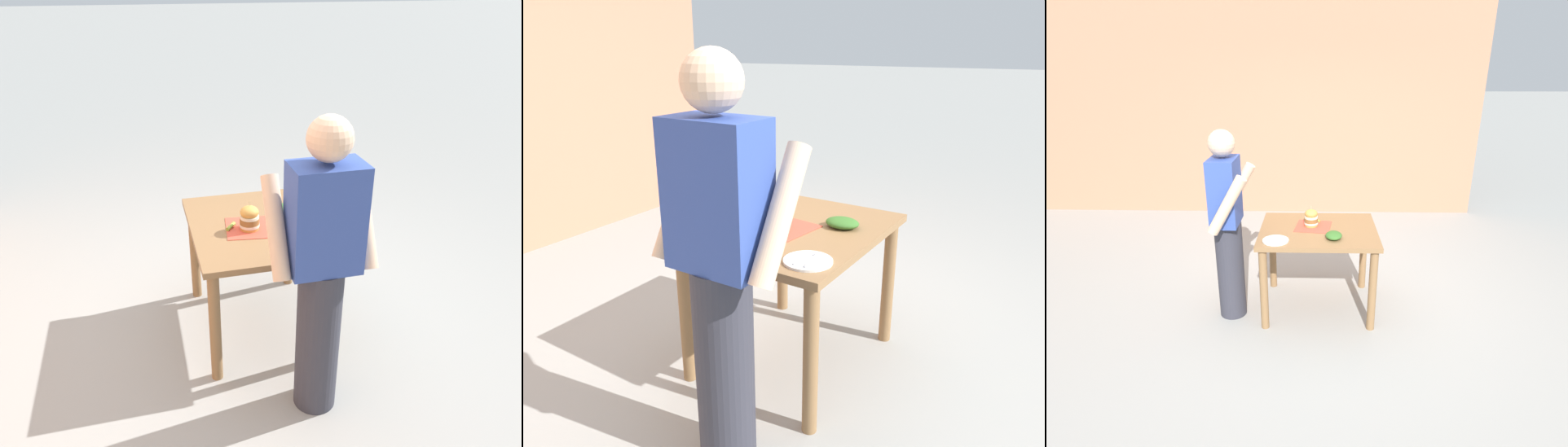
{
  "view_description": "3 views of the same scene",
  "coord_description": "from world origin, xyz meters",
  "views": [
    {
      "loc": [
        0.69,
        2.84,
        2.25
      ],
      "look_at": [
        0.0,
        0.1,
        0.84
      ],
      "focal_mm": 35.0,
      "sensor_mm": 36.0,
      "label": 1
    },
    {
      "loc": [
        -1.29,
        2.13,
        1.69
      ],
      "look_at": [
        0.0,
        0.1,
        0.84
      ],
      "focal_mm": 35.0,
      "sensor_mm": 36.0,
      "label": 2
    },
    {
      "loc": [
        -3.38,
        0.02,
        2.14
      ],
      "look_at": [
        0.0,
        0.1,
        0.84
      ],
      "focal_mm": 28.0,
      "sensor_mm": 36.0,
      "label": 3
    }
  ],
  "objects": [
    {
      "name": "side_plate_with_forks",
      "position": [
        -0.29,
        0.36,
        0.8
      ],
      "size": [
        0.22,
        0.22,
        0.02
      ],
      "color": "white",
      "rests_on": "patio_table"
    },
    {
      "name": "serving_paper",
      "position": [
        0.05,
        0.05,
        0.79
      ],
      "size": [
        0.35,
        0.35,
        0.0
      ],
      "primitive_type": "cube",
      "rotation": [
        0.0,
        0.0,
        -0.13
      ],
      "color": "#D64C38",
      "rests_on": "patio_table"
    },
    {
      "name": "ground_plane",
      "position": [
        0.0,
        0.0,
        0.0
      ],
      "size": [
        80.0,
        80.0,
        0.0
      ],
      "primitive_type": "plane",
      "color": "#9E9E99"
    },
    {
      "name": "side_salad",
      "position": [
        -0.21,
        -0.13,
        0.82
      ],
      "size": [
        0.18,
        0.14,
        0.05
      ],
      "primitive_type": "ellipsoid",
      "color": "#386B28",
      "rests_on": "patio_table"
    },
    {
      "name": "diner_across_table",
      "position": [
        -0.15,
        0.78,
        0.88
      ],
      "size": [
        0.55,
        0.35,
        1.69
      ],
      "color": "#33333D",
      "rests_on": "ground"
    },
    {
      "name": "sandwich",
      "position": [
        0.06,
        0.07,
        0.87
      ],
      "size": [
        0.13,
        0.13,
        0.19
      ],
      "color": "gold",
      "rests_on": "serving_paper"
    },
    {
      "name": "patio_table",
      "position": [
        0.0,
        0.0,
        0.66
      ],
      "size": [
        0.85,
        1.04,
        0.79
      ],
      "color": "olive",
      "rests_on": "ground"
    },
    {
      "name": "pickle_spear",
      "position": [
        0.18,
        0.03,
        0.81
      ],
      "size": [
        0.08,
        0.09,
        0.02
      ],
      "primitive_type": "cylinder",
      "rotation": [
        0.0,
        1.57,
        0.91
      ],
      "color": "#8EA83D",
      "rests_on": "serving_paper"
    }
  ]
}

